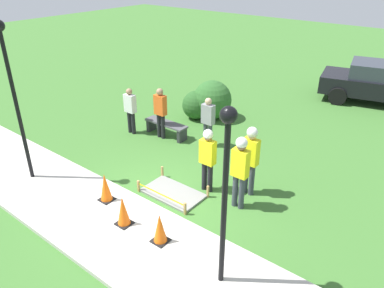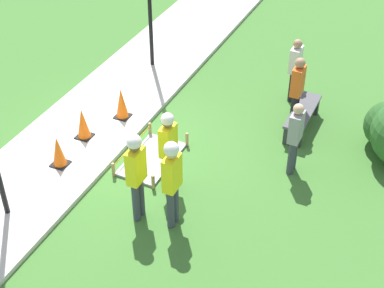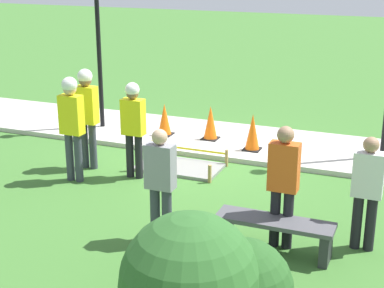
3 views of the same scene
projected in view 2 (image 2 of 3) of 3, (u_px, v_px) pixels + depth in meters
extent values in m
plane|color=#3D702D|center=(127.00, 148.00, 12.83)|extent=(60.00, 60.00, 0.00)
cube|color=#BCB7AD|center=(81.00, 132.00, 13.20)|extent=(28.00, 2.38, 0.10)
cube|color=gray|center=(152.00, 159.00, 12.46)|extent=(1.57, 0.92, 0.06)
cube|color=tan|center=(150.00, 129.00, 13.10)|extent=(0.05, 0.05, 0.33)
cube|color=tan|center=(113.00, 170.00, 11.97)|extent=(0.05, 0.05, 0.33)
cube|color=tan|center=(187.00, 139.00, 12.79)|extent=(0.05, 0.05, 0.33)
cube|color=tan|center=(153.00, 182.00, 11.66)|extent=(0.05, 0.05, 0.33)
cube|color=yellow|center=(132.00, 145.00, 12.48)|extent=(1.57, 0.00, 0.04)
cube|color=black|center=(123.00, 116.00, 13.60)|extent=(0.34, 0.34, 0.02)
cone|color=orange|center=(122.00, 103.00, 13.38)|extent=(0.29, 0.29, 0.72)
cube|color=black|center=(85.00, 136.00, 12.98)|extent=(0.34, 0.34, 0.02)
cone|color=orange|center=(83.00, 123.00, 12.76)|extent=(0.29, 0.29, 0.70)
cube|color=black|center=(60.00, 164.00, 12.20)|extent=(0.34, 0.34, 0.02)
cone|color=orange|center=(58.00, 151.00, 11.99)|extent=(0.29, 0.29, 0.67)
cube|color=#2D2D33|center=(310.00, 105.00, 13.79)|extent=(0.12, 0.40, 0.43)
cube|color=#2D2D33|center=(293.00, 137.00, 12.79)|extent=(0.12, 0.40, 0.43)
cube|color=#4C4C51|center=(303.00, 111.00, 13.14)|extent=(1.59, 0.44, 0.06)
cylinder|color=black|center=(171.00, 167.00, 11.65)|extent=(0.14, 0.14, 0.81)
cylinder|color=black|center=(167.00, 173.00, 11.52)|extent=(0.14, 0.14, 0.81)
cube|color=yellow|center=(168.00, 141.00, 11.14)|extent=(0.40, 0.22, 0.64)
sphere|color=brown|center=(167.00, 122.00, 10.88)|extent=(0.22, 0.22, 0.22)
sphere|color=white|center=(167.00, 119.00, 10.85)|extent=(0.25, 0.25, 0.25)
cylinder|color=#383D47|center=(175.00, 203.00, 10.78)|extent=(0.14, 0.14, 0.87)
cylinder|color=#383D47|center=(171.00, 209.00, 10.65)|extent=(0.14, 0.14, 0.87)
cube|color=yellow|center=(172.00, 173.00, 10.25)|extent=(0.40, 0.22, 0.69)
sphere|color=tan|center=(171.00, 152.00, 9.97)|extent=(0.24, 0.24, 0.24)
sphere|color=white|center=(171.00, 149.00, 9.93)|extent=(0.27, 0.27, 0.27)
cylinder|color=#383D47|center=(141.00, 196.00, 10.93)|extent=(0.14, 0.14, 0.88)
cylinder|color=#383D47|center=(136.00, 202.00, 10.80)|extent=(0.14, 0.14, 0.88)
cube|color=yellow|center=(136.00, 166.00, 10.39)|extent=(0.40, 0.22, 0.70)
sphere|color=brown|center=(134.00, 145.00, 10.11)|extent=(0.24, 0.24, 0.24)
sphere|color=white|center=(134.00, 142.00, 10.07)|extent=(0.27, 0.27, 0.27)
cylinder|color=black|center=(296.00, 108.00, 13.33)|extent=(0.14, 0.14, 0.84)
cylinder|color=black|center=(293.00, 112.00, 13.20)|extent=(0.14, 0.14, 0.84)
cube|color=#E55B1E|center=(298.00, 81.00, 12.81)|extent=(0.40, 0.22, 0.67)
sphere|color=#A37A5B|center=(300.00, 63.00, 12.54)|extent=(0.23, 0.23, 0.23)
cylinder|color=black|center=(294.00, 83.00, 14.23)|extent=(0.14, 0.14, 0.78)
cylinder|color=black|center=(292.00, 87.00, 14.10)|extent=(0.14, 0.14, 0.78)
cube|color=silver|center=(296.00, 60.00, 13.74)|extent=(0.40, 0.22, 0.62)
sphere|color=#A37A5B|center=(298.00, 44.00, 13.50)|extent=(0.21, 0.21, 0.21)
cylinder|color=#383D47|center=(294.00, 153.00, 12.03)|extent=(0.14, 0.14, 0.80)
cylinder|color=#383D47|center=(291.00, 158.00, 11.90)|extent=(0.14, 0.14, 0.80)
cube|color=gray|center=(296.00, 127.00, 11.54)|extent=(0.40, 0.22, 0.63)
sphere|color=tan|center=(299.00, 109.00, 11.28)|extent=(0.22, 0.22, 0.22)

